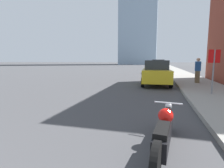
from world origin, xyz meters
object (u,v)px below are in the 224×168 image
object	(u,v)px
parked_car_black	(159,64)
stop_sign	(214,64)
motorcycle	(164,131)
pedestrian	(198,70)
parked_car_red	(158,65)
parked_car_yellow	(156,73)
parked_car_white	(158,67)

from	to	relation	value
parked_car_black	stop_sign	world-z (taller)	stop_sign
motorcycle	pedestrian	size ratio (longest dim) A/B	1.48
parked_car_red	stop_sign	xyz separation A→B (m)	(2.49, -28.62, 0.77)
parked_car_black	pedestrian	world-z (taller)	pedestrian
parked_car_yellow	parked_car_red	size ratio (longest dim) A/B	1.02
stop_sign	pedestrian	xyz separation A→B (m)	(0.23, 4.40, -0.50)
parked_car_white	stop_sign	size ratio (longest dim) A/B	1.96
stop_sign	parked_car_white	bearing A→B (deg)	99.27
parked_car_red	parked_car_yellow	bearing A→B (deg)	-94.18
parked_car_white	pedestrian	xyz separation A→B (m)	(2.77, -11.21, 0.14)
motorcycle	parked_car_white	distance (m)	21.34
parked_car_yellow	stop_sign	xyz separation A→B (m)	(2.60, -3.63, 0.69)
parked_car_red	parked_car_black	xyz separation A→B (m)	(0.27, 12.99, 0.09)
parked_car_black	parked_car_yellow	bearing A→B (deg)	-96.25
motorcycle	parked_car_red	xyz separation A→B (m)	(-0.16, 34.34, 0.41)
motorcycle	parked_car_white	size ratio (longest dim) A/B	0.64
parked_car_red	parked_car_black	bearing A→B (deg)	84.88
parked_car_yellow	stop_sign	world-z (taller)	stop_sign
parked_car_white	parked_car_red	xyz separation A→B (m)	(0.06, 13.01, -0.13)
parked_car_white	parked_car_black	size ratio (longest dim) A/B	0.99
parked_car_white	pedestrian	distance (m)	11.55
parked_car_red	stop_sign	distance (m)	28.74
parked_car_yellow	parked_car_red	bearing A→B (deg)	87.43
motorcycle	stop_sign	bearing A→B (deg)	75.32
parked_car_yellow	pedestrian	world-z (taller)	pedestrian
pedestrian	parked_car_black	bearing A→B (deg)	93.76
parked_car_white	stop_sign	distance (m)	15.83
motorcycle	pedestrian	distance (m)	10.47
pedestrian	stop_sign	bearing A→B (deg)	-92.93
parked_car_yellow	pedestrian	xyz separation A→B (m)	(2.82, 0.78, 0.19)
motorcycle	pedestrian	xyz separation A→B (m)	(2.56, 10.13, 0.68)
parked_car_white	parked_car_yellow	bearing A→B (deg)	-96.08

